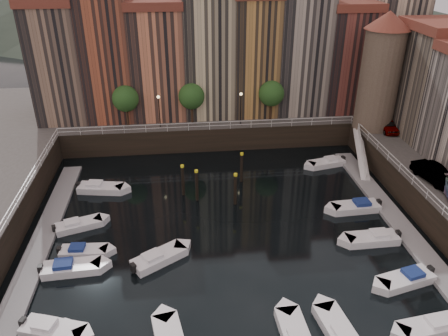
{
  "coord_description": "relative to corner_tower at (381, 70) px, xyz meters",
  "views": [
    {
      "loc": [
        -3.75,
        -33.5,
        23.6
      ],
      "look_at": [
        0.44,
        4.0,
        3.88
      ],
      "focal_mm": 35.0,
      "sensor_mm": 36.0,
      "label": 1
    }
  ],
  "objects": [
    {
      "name": "ground",
      "position": [
        -20.0,
        -14.5,
        -10.19
      ],
      "size": [
        200.0,
        200.0,
        0.0
      ],
      "primitive_type": "plane",
      "color": "black",
      "rests_on": "ground"
    },
    {
      "name": "quay_far",
      "position": [
        -20.0,
        11.5,
        -8.69
      ],
      "size": [
        80.0,
        20.0,
        3.0
      ],
      "primitive_type": "cube",
      "color": "black",
      "rests_on": "ground"
    },
    {
      "name": "dock_left",
      "position": [
        -36.2,
        -15.5,
        -10.02
      ],
      "size": [
        2.0,
        28.0,
        0.35
      ],
      "primitive_type": "cube",
      "color": "gray",
      "rests_on": "ground"
    },
    {
      "name": "dock_right",
      "position": [
        -3.8,
        -15.5,
        -10.02
      ],
      "size": [
        2.0,
        28.0,
        0.35
      ],
      "primitive_type": "cube",
      "color": "gray",
      "rests_on": "ground"
    },
    {
      "name": "far_terrace",
      "position": [
        -16.69,
        9.0,
        0.76
      ],
      "size": [
        48.7,
        10.3,
        17.5
      ],
      "color": "#846854",
      "rests_on": "quay_far"
    },
    {
      "name": "corner_tower",
      "position": [
        0.0,
        0.0,
        0.0
      ],
      "size": [
        5.2,
        5.2,
        13.8
      ],
      "color": "#6B5B4C",
      "rests_on": "quay_right"
    },
    {
      "name": "promenade_trees",
      "position": [
        -21.33,
        3.7,
        -3.61
      ],
      "size": [
        21.2,
        3.2,
        5.2
      ],
      "color": "black",
      "rests_on": "quay_far"
    },
    {
      "name": "street_lamps",
      "position": [
        -21.0,
        2.7,
        -4.3
      ],
      "size": [
        10.36,
        0.36,
        4.18
      ],
      "color": "black",
      "rests_on": "quay_far"
    },
    {
      "name": "railings",
      "position": [
        -20.0,
        -9.62,
        -6.41
      ],
      "size": [
        36.08,
        34.04,
        0.52
      ],
      "color": "white",
      "rests_on": "ground"
    },
    {
      "name": "gangway",
      "position": [
        -2.9,
        -4.5,
        -8.28
      ],
      "size": [
        2.78,
        8.32,
        3.73
      ],
      "color": "white",
      "rests_on": "ground"
    },
    {
      "name": "mooring_pilings",
      "position": [
        -20.38,
        -8.98,
        -8.54
      ],
      "size": [
        6.78,
        4.91,
        3.78
      ],
      "color": "black",
      "rests_on": "ground"
    },
    {
      "name": "boat_left_0",
      "position": [
        -32.92,
        -25.9,
        -9.84
      ],
      "size": [
        4.72,
        2.97,
        1.06
      ],
      "rotation": [
        0.0,
        0.0,
        -0.32
      ],
      "color": "white",
      "rests_on": "ground"
    },
    {
      "name": "boat_left_1",
      "position": [
        -32.95,
        -19.6,
        -9.82
      ],
      "size": [
        4.87,
        2.0,
        1.11
      ],
      "rotation": [
        0.0,
        0.0,
        0.06
      ],
      "color": "white",
      "rests_on": "ground"
    },
    {
      "name": "boat_left_2",
      "position": [
        -32.34,
        -17.49,
        -9.87
      ],
      "size": [
        4.22,
        1.76,
        0.96
      ],
      "rotation": [
        0.0,
        0.0,
        -0.06
      ],
      "color": "white",
      "rests_on": "ground"
    },
    {
      "name": "boat_left_3",
      "position": [
        -33.48,
        -13.55,
        -9.85
      ],
      "size": [
        4.48,
        2.82,
        1.01
      ],
      "rotation": [
        0.0,
        0.0,
        0.33
      ],
      "color": "white",
      "rests_on": "ground"
    },
    {
      "name": "boat_left_4",
      "position": [
        -32.37,
        -6.92,
        -9.81
      ],
      "size": [
        5.09,
        2.6,
        1.14
      ],
      "rotation": [
        0.0,
        0.0,
        -0.18
      ],
      "color": "white",
      "rests_on": "ground"
    },
    {
      "name": "boat_right_0",
      "position": [
        -7.52,
        -28.49,
        -9.85
      ],
      "size": [
        4.57,
        2.13,
        1.03
      ],
      "rotation": [
        0.0,
        0.0,
        3.26
      ],
      "color": "white",
      "rests_on": "ground"
    },
    {
      "name": "boat_right_1",
      "position": [
        -6.81,
        -23.82,
        -9.83
      ],
      "size": [
        4.89,
        2.74,
        1.1
      ],
      "rotation": [
        0.0,
        0.0,
        3.38
      ],
      "color": "white",
      "rests_on": "ground"
    },
    {
      "name": "boat_right_2",
      "position": [
        -7.27,
        -18.57,
        -9.82
      ],
      "size": [
        4.88,
        1.84,
        1.12
      ],
      "rotation": [
        0.0,
        0.0,
        3.16
      ],
      "color": "white",
      "rests_on": "ground"
    },
    {
      "name": "boat_right_3",
      "position": [
        -6.79,
        -13.48,
        -9.81
      ],
      "size": [
        4.97,
        1.99,
        1.13
      ],
      "rotation": [
        0.0,
        0.0,
        3.19
      ],
      "color": "white",
      "rests_on": "ground"
    },
    {
      "name": "boat_right_4",
      "position": [
        -6.56,
        -3.8,
        -9.84
      ],
      "size": [
        4.67,
        2.53,
        1.04
      ],
      "rotation": [
        0.0,
        0.0,
        3.36
      ],
      "color": "white",
      "rests_on": "ground"
    },
    {
      "name": "boat_near_3",
      "position": [
        -13.77,
        -28.26,
        -9.81
      ],
      "size": [
        2.44,
        5.07,
        1.14
      ],
      "rotation": [
        0.0,
        0.0,
        1.71
      ],
      "color": "white",
      "rests_on": "ground"
    },
    {
      "name": "car_a",
      "position": [
        1.34,
        -1.42,
        -6.47
      ],
      "size": [
        2.01,
        4.37,
        1.45
      ],
      "primitive_type": "imported",
      "rotation": [
        0.0,
        0.0,
        -0.07
      ],
      "color": "gray",
      "rests_on": "quay_right"
    },
    {
      "name": "car_b",
      "position": [
        0.21,
        -13.87,
        -6.4
      ],
      "size": [
        2.6,
        5.08,
        1.6
      ],
      "primitive_type": "imported",
      "rotation": [
        0.0,
        0.0,
        0.2
      ],
      "color": "gray",
      "rests_on": "quay_right"
    },
    {
      "name": "boat_extra_797",
      "position": [
        -26.0,
        -19.17,
        -9.82
      ],
      "size": [
        4.81,
        3.96,
        1.12
      ],
      "rotation": [
        0.0,
        0.0,
        0.57
      ],
      "color": "white",
      "rests_on": "ground"
    }
  ]
}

